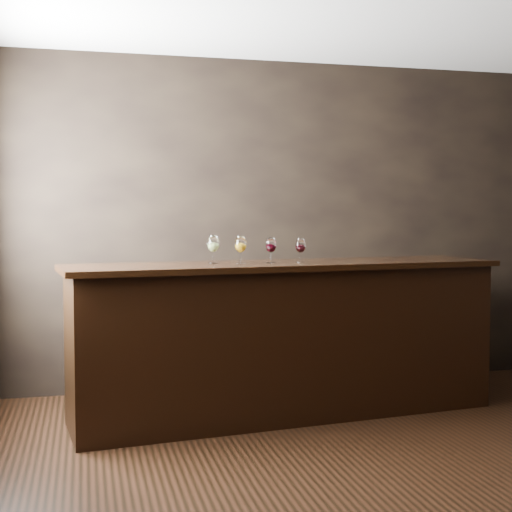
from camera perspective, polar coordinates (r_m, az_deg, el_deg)
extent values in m
plane|color=black|center=(4.34, 10.31, -16.67)|extent=(5.00, 5.00, 0.00)
cube|color=black|center=(6.20, 1.98, 2.56)|extent=(5.00, 0.02, 2.80)
cube|color=black|center=(5.29, 2.43, -6.87)|extent=(3.17, 1.04, 1.09)
cube|color=black|center=(5.22, 2.44, -0.74)|extent=(3.28, 1.12, 0.04)
cube|color=black|center=(6.02, 0.94, -6.02)|extent=(2.80, 0.40, 1.01)
cylinder|color=white|center=(5.12, -3.43, -0.57)|extent=(0.07, 0.07, 0.00)
cylinder|color=white|center=(5.12, -3.43, -0.11)|extent=(0.01, 0.01, 0.08)
ellipsoid|color=white|center=(5.11, -3.44, 1.00)|extent=(0.09, 0.09, 0.12)
cylinder|color=white|center=(5.11, -3.44, 1.61)|extent=(0.06, 0.06, 0.01)
ellipsoid|color=#B1C66A|center=(5.11, -3.44, 0.77)|extent=(0.07, 0.07, 0.06)
cylinder|color=white|center=(5.10, -1.24, -0.58)|extent=(0.07, 0.07, 0.00)
cylinder|color=white|center=(5.10, -1.24, -0.13)|extent=(0.01, 0.01, 0.07)
ellipsoid|color=white|center=(5.09, -1.24, 0.95)|extent=(0.08, 0.08, 0.12)
cylinder|color=white|center=(5.09, -1.24, 1.55)|extent=(0.06, 0.06, 0.01)
ellipsoid|color=#CA8C11|center=(5.09, -1.24, 0.73)|extent=(0.07, 0.07, 0.05)
cylinder|color=white|center=(5.18, 1.20, -0.52)|extent=(0.07, 0.07, 0.00)
cylinder|color=white|center=(5.18, 1.20, -0.11)|extent=(0.01, 0.01, 0.07)
ellipsoid|color=white|center=(5.18, 1.20, 0.90)|extent=(0.08, 0.08, 0.11)
cylinder|color=white|center=(5.17, 1.20, 1.45)|extent=(0.06, 0.06, 0.01)
ellipsoid|color=black|center=(5.18, 1.20, 0.69)|extent=(0.06, 0.06, 0.05)
cylinder|color=white|center=(5.22, 3.58, -0.50)|extent=(0.06, 0.06, 0.00)
cylinder|color=white|center=(5.22, 3.58, -0.11)|extent=(0.01, 0.01, 0.07)
ellipsoid|color=white|center=(5.21, 3.58, 0.85)|extent=(0.08, 0.08, 0.11)
cylinder|color=white|center=(5.21, 3.58, 1.37)|extent=(0.06, 0.06, 0.01)
ellipsoid|color=black|center=(5.21, 3.58, 0.65)|extent=(0.06, 0.06, 0.05)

